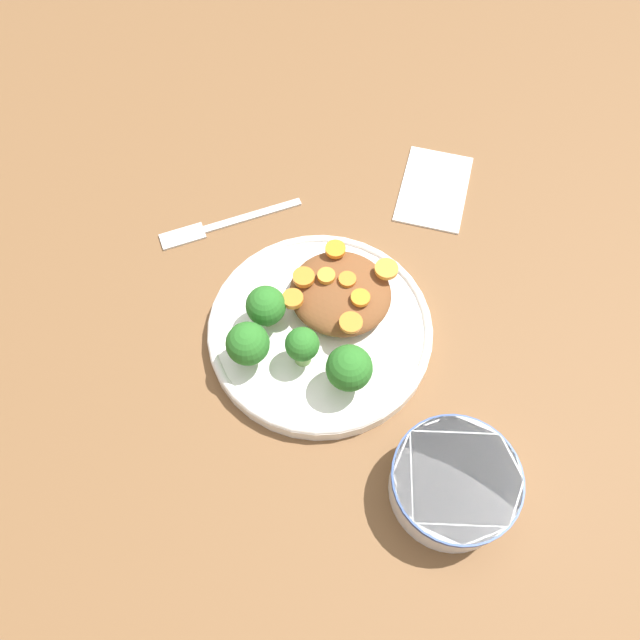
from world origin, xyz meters
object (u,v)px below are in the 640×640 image
at_px(fork, 217,225).
at_px(plate, 320,329).
at_px(napkin, 434,188).
at_px(dip_bowl, 454,483).

bearing_deg(fork, plate, 109.21).
bearing_deg(napkin, dip_bowl, -158.11).
distance_m(dip_bowl, fork, 0.41).
distance_m(plate, dip_bowl, 0.22).
distance_m(plate, napkin, 0.26).
relative_size(plate, fork, 1.75).
bearing_deg(plate, napkin, -10.01).
distance_m(fork, napkin, 0.28).
xyz_separation_m(plate, fork, (0.08, 0.18, -0.01)).
bearing_deg(plate, dip_bowl, -119.04).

